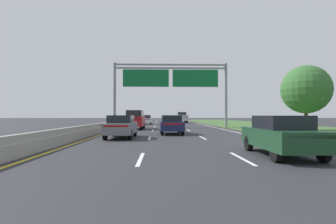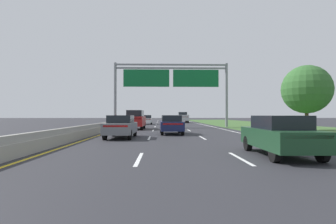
# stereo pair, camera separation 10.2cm
# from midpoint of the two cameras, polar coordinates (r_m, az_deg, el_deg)

# --- Properties ---
(ground_plane) EXTENTS (220.00, 220.00, 0.00)m
(ground_plane) POSITION_cam_midpoint_polar(r_m,az_deg,el_deg) (34.34, 0.05, -3.29)
(ground_plane) COLOR #2B2B30
(lane_striping) EXTENTS (11.96, 106.00, 0.01)m
(lane_striping) POSITION_cam_midpoint_polar(r_m,az_deg,el_deg) (33.89, 0.08, -3.32)
(lane_striping) COLOR white
(lane_striping) RESTS_ON ground
(grass_verge_right) EXTENTS (14.00, 110.00, 0.02)m
(grass_verge_right) POSITION_cam_midpoint_polar(r_m,az_deg,el_deg) (37.48, 21.92, -3.01)
(grass_verge_right) COLOR #3D602D
(grass_verge_right) RESTS_ON ground
(median_barrier_concrete) EXTENTS (0.60, 110.00, 0.85)m
(median_barrier_concrete) POSITION_cam_midpoint_polar(r_m,az_deg,el_deg) (34.75, -10.90, -2.67)
(median_barrier_concrete) COLOR #99968E
(median_barrier_concrete) RESTS_ON ground
(overhead_sign_gantry) EXTENTS (15.06, 0.42, 8.46)m
(overhead_sign_gantry) POSITION_cam_midpoint_polar(r_m,az_deg,el_deg) (35.66, 0.48, 6.55)
(overhead_sign_gantry) COLOR gray
(overhead_sign_gantry) RESTS_ON ground
(pickup_truck_silver) EXTENTS (2.04, 5.41, 2.20)m
(pickup_truck_silver) POSITION_cam_midpoint_polar(r_m,az_deg,el_deg) (56.05, 2.95, -1.16)
(pickup_truck_silver) COLOR #B2B5BA
(pickup_truck_silver) RESTS_ON ground
(car_grey_left_lane_sedan) EXTENTS (1.88, 4.42, 1.57)m
(car_grey_left_lane_sedan) POSITION_cam_midpoint_polar(r_m,az_deg,el_deg) (18.97, -10.02, -2.97)
(car_grey_left_lane_sedan) COLOR slate
(car_grey_left_lane_sedan) RESTS_ON ground
(car_darkgreen_right_lane_sedan) EXTENTS (1.91, 4.44, 1.57)m
(car_darkgreen_right_lane_sedan) POSITION_cam_midpoint_polar(r_m,az_deg,el_deg) (11.45, 22.54, -4.47)
(car_darkgreen_right_lane_sedan) COLOR #193D23
(car_darkgreen_right_lane_sedan) RESTS_ON ground
(car_red_left_lane_suv) EXTENTS (2.00, 4.74, 2.11)m
(car_red_left_lane_suv) POSITION_cam_midpoint_polar(r_m,az_deg,el_deg) (30.27, -7.05, -1.57)
(car_red_left_lane_suv) COLOR maroon
(car_red_left_lane_suv) RESTS_ON ground
(car_navy_centre_lane_sedan) EXTENTS (1.90, 4.43, 1.57)m
(car_navy_centre_lane_sedan) POSITION_cam_midpoint_polar(r_m,az_deg,el_deg) (22.58, 0.55, -2.60)
(car_navy_centre_lane_sedan) COLOR #161E47
(car_navy_centre_lane_sedan) RESTS_ON ground
(car_white_left_lane_sedan) EXTENTS (1.93, 4.44, 1.57)m
(car_white_left_lane_sedan) POSITION_cam_midpoint_polar(r_m,az_deg,el_deg) (46.51, -4.73, -1.59)
(car_white_left_lane_sedan) COLOR silver
(car_white_left_lane_sedan) RESTS_ON ground
(roadside_tree_mid) EXTENTS (4.99, 4.99, 6.74)m
(roadside_tree_mid) POSITION_cam_midpoint_polar(r_m,az_deg,el_deg) (31.41, 27.07, 4.27)
(roadside_tree_mid) COLOR #4C3823
(roadside_tree_mid) RESTS_ON ground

